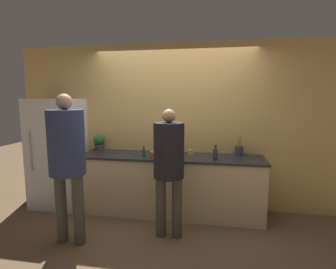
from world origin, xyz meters
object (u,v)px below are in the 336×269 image
(utensil_crock, at_px, (239,150))
(bottle_green, at_px, (144,152))
(cup_yellow, at_px, (191,152))
(potted_plant, at_px, (99,142))
(person_center, at_px, (169,161))
(person_left, at_px, (67,153))
(bottle_red, at_px, (181,149))
(fruit_bowl, at_px, (162,154))
(refrigerator, at_px, (58,153))
(bottle_dark, at_px, (215,154))

(utensil_crock, height_order, bottle_green, utensil_crock)
(utensil_crock, distance_m, cup_yellow, 0.72)
(cup_yellow, relative_size, potted_plant, 0.32)
(person_center, distance_m, utensil_crock, 1.27)
(person_left, xyz_separation_m, bottle_red, (1.19, 1.18, -0.15))
(cup_yellow, xyz_separation_m, potted_plant, (-1.52, 0.07, 0.11))
(fruit_bowl, xyz_separation_m, bottle_green, (-0.28, 0.00, 0.01))
(refrigerator, distance_m, bottle_red, 2.00)
(person_center, xyz_separation_m, fruit_bowl, (-0.19, 0.56, -0.04))
(bottle_red, height_order, bottle_dark, bottle_dark)
(bottle_red, bearing_deg, bottle_green, -153.20)
(person_center, xyz_separation_m, potted_plant, (-1.32, 0.88, 0.06))
(person_left, relative_size, bottle_red, 9.44)
(person_center, xyz_separation_m, bottle_dark, (0.57, 0.53, -0.00))
(person_left, distance_m, bottle_red, 1.68)
(refrigerator, distance_m, utensil_crock, 2.88)
(person_left, distance_m, bottle_dark, 1.94)
(bottle_dark, xyz_separation_m, potted_plant, (-1.89, 0.35, 0.06))
(bottle_green, height_order, bottle_dark, bottle_dark)
(person_left, height_order, bottle_red, person_left)
(refrigerator, xyz_separation_m, bottle_green, (1.48, -0.12, 0.09))
(bottle_red, bearing_deg, person_center, -92.94)
(person_left, height_order, fruit_bowl, person_left)
(cup_yellow, bearing_deg, potted_plant, 177.32)
(person_left, bearing_deg, refrigerator, 127.58)
(cup_yellow, bearing_deg, refrigerator, -176.68)
(fruit_bowl, bearing_deg, bottle_green, 179.58)
(person_center, distance_m, bottle_dark, 0.77)
(cup_yellow, distance_m, potted_plant, 1.52)
(person_left, xyz_separation_m, bottle_green, (0.68, 0.92, -0.16))
(utensil_crock, height_order, bottle_dark, utensil_crock)
(person_left, xyz_separation_m, person_center, (1.15, 0.36, -0.14))
(utensil_crock, bearing_deg, bottle_dark, -134.36)
(bottle_red, xyz_separation_m, bottle_dark, (0.52, -0.29, 0.01))
(person_center, relative_size, utensil_crock, 5.79)
(bottle_red, distance_m, bottle_dark, 0.60)
(refrigerator, bearing_deg, person_left, -52.42)
(fruit_bowl, distance_m, utensil_crock, 1.15)
(bottle_green, relative_size, potted_plant, 0.58)
(refrigerator, bearing_deg, fruit_bowl, -4.11)
(bottle_red, bearing_deg, person_left, -135.23)
(bottle_green, distance_m, potted_plant, 0.91)
(utensil_crock, relative_size, potted_plant, 1.04)
(potted_plant, bearing_deg, bottle_dark, -10.61)
(refrigerator, height_order, potted_plant, refrigerator)
(utensil_crock, bearing_deg, potted_plant, -179.94)
(fruit_bowl, relative_size, cup_yellow, 4.16)
(fruit_bowl, xyz_separation_m, cup_yellow, (0.39, 0.25, -0.01))
(person_left, xyz_separation_m, potted_plant, (-0.17, 1.24, -0.08))
(bottle_dark, distance_m, potted_plant, 1.92)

